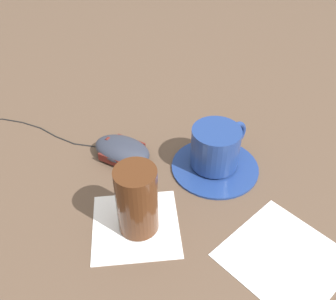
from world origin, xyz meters
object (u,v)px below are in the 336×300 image
at_px(computer_mouse, 122,150).
at_px(saucer, 215,166).
at_px(coffee_cup, 216,146).
at_px(drinking_glass, 137,200).

bearing_deg(computer_mouse, saucer, 172.73).
bearing_deg(coffee_cup, drinking_glass, 49.91).
xyz_separation_m(coffee_cup, drinking_glass, (0.12, 0.15, 0.01)).
bearing_deg(saucer, drinking_glass, 48.30).
xyz_separation_m(saucer, drinking_glass, (0.12, 0.14, 0.06)).
xyz_separation_m(coffee_cup, computer_mouse, (0.17, -0.01, -0.03)).
height_order(saucer, computer_mouse, computer_mouse).
xyz_separation_m(computer_mouse, drinking_glass, (-0.05, 0.16, 0.04)).
distance_m(saucer, computer_mouse, 0.17).
distance_m(coffee_cup, drinking_glass, 0.19).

